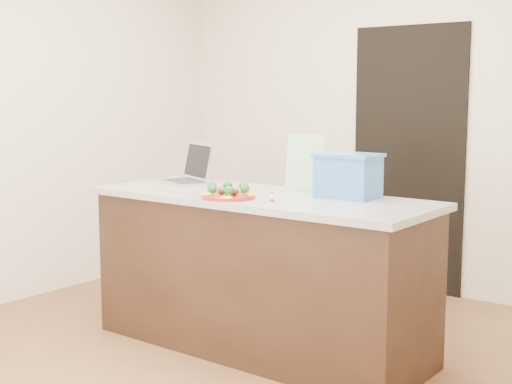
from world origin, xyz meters
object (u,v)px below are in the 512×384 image
Objects in this scene: yogurt_bottle at (272,199)px; laptop at (191,172)px; napkin at (232,194)px; island at (260,272)px; chair at (306,236)px; plate at (228,196)px; blue_box at (348,175)px.

yogurt_bottle is 0.14× the size of laptop.
napkin is at bearing -1.82° from laptop.
chair is at bearing 105.06° from island.
chair is at bearing 77.83° from laptop.
plate reaches higher than chair.
island is at bearing 137.20° from yogurt_bottle.
blue_box reaches higher than island.
yogurt_bottle is 1.04m from laptop.
napkin is 0.43m from yogurt_bottle.
island is at bearing 31.19° from napkin.
yogurt_bottle is at bearing -114.69° from blue_box.
plate is at bearing -140.81° from blue_box.
yogurt_bottle reaches higher than island.
blue_box is at bearing 24.38° from laptop.
napkin is at bearing 158.22° from yogurt_bottle.
blue_box is (0.60, 0.29, 0.12)m from napkin.
laptop reaches higher than napkin.
blue_box is 1.08m from chair.
island is 0.52m from plate.
island is 0.89m from laptop.
laptop is at bearing 155.22° from napkin.
island is 0.77m from blue_box.
laptop is 0.94m from chair.
island is 15.14× the size of napkin.
napkin reaches higher than chair.
blue_box is at bearing 23.57° from island.
yogurt_bottle is 0.07× the size of chair.
napkin is at bearing -148.81° from island.
laptop is at bearing 156.46° from yogurt_bottle.
blue_box reaches higher than yogurt_bottle.
plate is 0.76m from laptop.
plate is at bearing 176.52° from yogurt_bottle.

